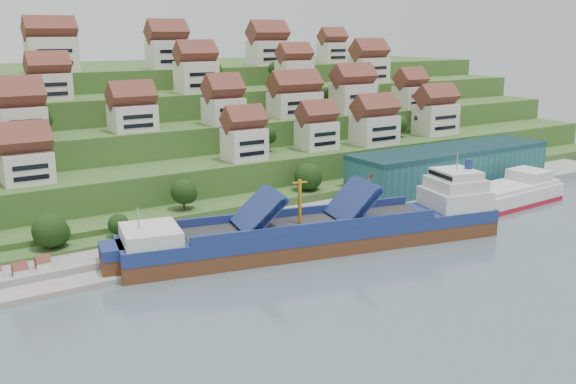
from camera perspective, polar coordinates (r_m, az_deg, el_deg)
ground at (r=132.10m, az=3.84°, el=-4.53°), size 300.00×300.00×0.00m
quay at (r=154.90m, az=6.48°, el=-1.35°), size 180.00×14.00×2.20m
pebble_beach at (r=120.84m, az=-22.78°, el=-7.21°), size 45.00×20.00×1.00m
hillside at (r=219.38m, az=-12.53°, el=5.52°), size 260.00×128.00×31.00m
hillside_village at (r=179.72m, az=-7.46°, el=8.43°), size 158.03×61.26×29.61m
hillside_trees at (r=158.91m, az=-8.76°, el=4.54°), size 140.46×62.56×31.15m
warehouse at (r=176.38m, az=14.21°, el=2.24°), size 60.00×15.00×10.00m
flagpole at (r=148.56m, az=7.19°, el=0.26°), size 1.28×0.16×8.00m
beach_huts at (r=118.86m, az=-23.69°, el=-6.83°), size 14.40×3.70×2.20m
cargo_ship at (r=128.37m, az=3.60°, el=-3.54°), size 78.48×27.69×17.22m
second_ship at (r=169.81m, az=19.25°, el=-0.16°), size 30.31×12.74×8.62m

